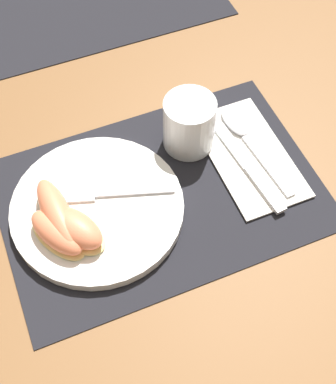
% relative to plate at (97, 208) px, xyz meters
% --- Properties ---
extents(ground_plane, '(3.00, 3.00, 0.00)m').
position_rel_plate_xyz_m(ground_plane, '(0.10, -0.01, -0.01)').
color(ground_plane, brown).
extents(placemat, '(0.47, 0.31, 0.00)m').
position_rel_plate_xyz_m(placemat, '(0.10, -0.01, -0.01)').
color(placemat, black).
rests_on(placemat, ground_plane).
extents(plate, '(0.25, 0.25, 0.02)m').
position_rel_plate_xyz_m(plate, '(0.00, 0.00, 0.00)').
color(plate, white).
rests_on(plate, placemat).
extents(juice_glass, '(0.08, 0.08, 0.09)m').
position_rel_plate_xyz_m(juice_glass, '(0.17, 0.07, 0.03)').
color(juice_glass, silver).
rests_on(juice_glass, placemat).
extents(napkin, '(0.11, 0.21, 0.00)m').
position_rel_plate_xyz_m(napkin, '(0.25, 0.01, -0.01)').
color(napkin, white).
rests_on(napkin, placemat).
extents(knife, '(0.04, 0.22, 0.01)m').
position_rel_plate_xyz_m(knife, '(0.24, -0.00, -0.00)').
color(knife, silver).
rests_on(knife, napkin).
extents(spoon, '(0.04, 0.19, 0.01)m').
position_rel_plate_xyz_m(spoon, '(0.26, 0.05, -0.00)').
color(spoon, silver).
rests_on(spoon, napkin).
extents(fork, '(0.18, 0.08, 0.00)m').
position_rel_plate_xyz_m(fork, '(0.01, 0.02, 0.01)').
color(fork, silver).
rests_on(fork, plate).
extents(citrus_wedge_0, '(0.05, 0.13, 0.04)m').
position_rel_plate_xyz_m(citrus_wedge_0, '(-0.06, -0.00, 0.03)').
color(citrus_wedge_0, '#F4DB84').
rests_on(citrus_wedge_0, plate).
extents(citrus_wedge_1, '(0.08, 0.10, 0.04)m').
position_rel_plate_xyz_m(citrus_wedge_1, '(-0.07, -0.03, 0.02)').
color(citrus_wedge_1, '#F4DB84').
rests_on(citrus_wedge_1, plate).
extents(citrus_wedge_2, '(0.10, 0.11, 0.04)m').
position_rel_plate_xyz_m(citrus_wedge_2, '(-0.04, -0.04, 0.03)').
color(citrus_wedge_2, '#F4DB84').
rests_on(citrus_wedge_2, plate).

